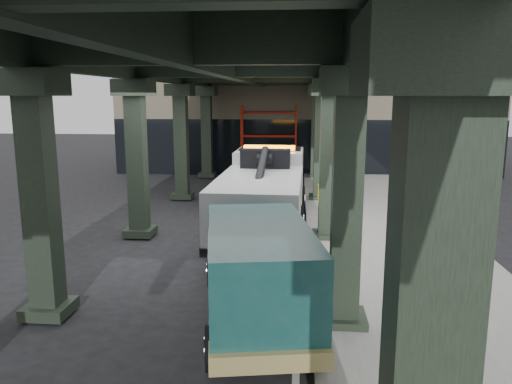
% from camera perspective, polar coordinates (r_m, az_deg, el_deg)
% --- Properties ---
extents(ground, '(90.00, 90.00, 0.00)m').
position_cam_1_polar(ground, '(14.10, -2.22, -7.70)').
color(ground, black).
rests_on(ground, ground).
extents(sidewalk, '(5.00, 40.00, 0.15)m').
position_cam_1_polar(sidewalk, '(16.13, 14.85, -5.38)').
color(sidewalk, gray).
rests_on(sidewalk, ground).
extents(lane_stripe, '(0.12, 38.00, 0.01)m').
position_cam_1_polar(lane_stripe, '(15.90, 4.80, -5.53)').
color(lane_stripe, silver).
rests_on(lane_stripe, ground).
extents(viaduct, '(7.40, 32.00, 6.40)m').
position_cam_1_polar(viaduct, '(15.42, -2.95, 14.48)').
color(viaduct, black).
rests_on(viaduct, ground).
extents(building, '(22.00, 10.00, 8.00)m').
position_cam_1_polar(building, '(33.26, 5.57, 10.01)').
color(building, '#C6B793').
rests_on(building, ground).
extents(scaffolding, '(3.08, 0.88, 4.00)m').
position_cam_1_polar(scaffolding, '(28.05, 1.49, 6.03)').
color(scaffolding, red).
rests_on(scaffolding, ground).
extents(tow_truck, '(2.80, 8.81, 2.87)m').
position_cam_1_polar(tow_truck, '(16.62, 0.98, 0.16)').
color(tow_truck, black).
rests_on(tow_truck, ground).
extents(towed_van, '(2.81, 5.40, 2.09)m').
position_cam_1_polar(towed_van, '(9.94, 0.19, -8.93)').
color(towed_van, '#113E3D').
rests_on(towed_van, ground).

